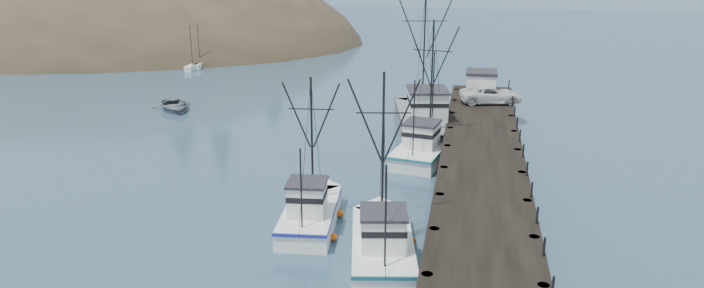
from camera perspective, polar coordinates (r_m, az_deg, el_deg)
name	(u,v)px	position (r m, az deg, el deg)	size (l,w,h in m)	color
ground	(229,252)	(36.59, -11.11, -9.57)	(400.00, 400.00, 0.00)	#2A475E
pier	(482,151)	(48.35, 11.73, -0.64)	(6.00, 44.00, 2.00)	black
headland	(21,58)	(141.27, -27.90, 6.96)	(134.80, 78.00, 51.00)	#382D1E
distant_ridge	(466,2)	(200.72, 10.32, 12.56)	(360.00, 40.00, 26.00)	#9EB2C6
moored_sailboats	(150,58)	(100.33, -17.86, 7.44)	(20.39, 18.17, 6.35)	white
trawler_near	(382,242)	(35.23, 2.76, -8.86)	(4.85, 10.34, 10.54)	white
trawler_mid	(311,211)	(39.05, -3.74, -6.13)	(3.84, 9.28, 9.44)	white
trawler_far	(426,146)	(51.72, 6.74, -0.20)	(5.25, 11.09, 11.31)	white
work_vessel	(424,120)	(58.15, 6.53, 2.22)	(7.19, 15.76, 13.11)	slate
pier_shed	(481,85)	(63.52, 11.65, 5.32)	(3.00, 3.20, 2.80)	silver
pickup_truck	(491,95)	(62.01, 12.55, 4.41)	(2.75, 5.97, 1.66)	silver
motorboat	(174,110)	(68.79, -15.84, 3.01)	(4.18, 5.85, 1.21)	slate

